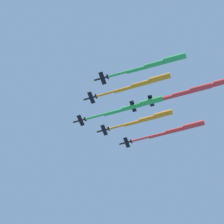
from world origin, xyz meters
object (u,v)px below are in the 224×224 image
jet_port_mid (156,64)px  jet_starboard_outer (206,86)px  jet_port_outer (183,93)px  jet_port_inner (142,84)px  jet_starboard_inner (148,119)px  jet_lead (133,107)px  jet_starboard_mid (176,130)px

jet_port_mid → jet_starboard_outer: 37.20m
jet_port_mid → jet_port_outer: bearing=-112.3°
jet_port_inner → jet_starboard_inner: 26.57m
jet_port_mid → jet_port_outer: (-10.79, -26.32, 1.97)m
jet_lead → jet_starboard_inner: bearing=-115.2°
jet_lead → jet_port_mid: 33.40m
jet_lead → jet_starboard_outer: size_ratio=1.01×
jet_lead → jet_port_outer: size_ratio=1.09×
jet_starboard_mid → jet_port_outer: (-10.56, 25.91, 1.32)m
jet_port_inner → jet_port_outer: bearing=-148.1°
jet_port_mid → jet_starboard_mid: bearing=-90.3°
jet_lead → jet_starboard_inner: size_ratio=1.15×
jet_port_mid → jet_starboard_mid: (-0.23, -52.24, 0.66)m
jet_starboard_mid → jet_starboard_outer: size_ratio=0.98×
jet_starboard_outer → jet_lead: bearing=1.9°
jet_lead → jet_starboard_mid: jet_lead is taller
jet_starboard_mid → jet_starboard_outer: jet_starboard_outer is taller
jet_port_mid → jet_lead: bearing=-49.5°
jet_port_inner → jet_starboard_mid: 41.87m
jet_starboard_inner → jet_starboard_outer: bearing=164.2°
jet_starboard_outer → jet_starboard_mid: bearing=-45.1°
jet_lead → jet_starboard_outer: 47.20m
jet_port_inner → jet_starboard_inner: bearing=-82.2°
jet_lead → jet_port_mid: bearing=130.5°
jet_port_inner → jet_port_outer: jet_port_inner is taller
jet_port_mid → jet_starboard_outer: jet_starboard_outer is taller
jet_port_mid → jet_starboard_mid: jet_starboard_mid is taller
jet_lead → jet_port_mid: jet_lead is taller
jet_port_inner → jet_lead: bearing=-53.2°
jet_starboard_inner → jet_port_outer: (-26.26, 12.24, -0.65)m
jet_port_inner → jet_starboard_outer: jet_port_inner is taller
jet_lead → jet_starboard_mid: 34.66m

